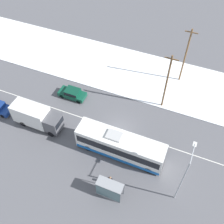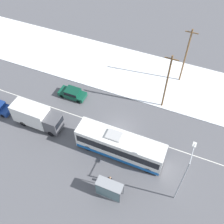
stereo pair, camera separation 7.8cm
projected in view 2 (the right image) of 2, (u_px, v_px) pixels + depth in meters
The scene contains 11 objects.
ground_plane at pixel (119, 130), 35.29m from camera, with size 120.00×120.00×0.00m, color #56565B.
snow_lot at pixel (146, 76), 42.08m from camera, with size 80.00×11.17×0.12m.
lane_marking_center at pixel (119, 130), 35.29m from camera, with size 60.00×0.12×0.00m.
city_bus at pixel (120, 146), 31.67m from camera, with size 10.88×2.57×3.55m.
box_truck at pixel (36, 116), 34.61m from camera, with size 6.78×2.30×3.22m.
sedan_car at pixel (73, 93), 38.67m from camera, with size 4.07×1.80×1.42m.
pedestrian_at_stop at pixel (110, 180), 29.57m from camera, with size 0.61×0.27×1.68m.
bus_shelter at pixel (108, 189), 28.17m from camera, with size 2.94×1.20×2.40m.
streetlamp at pixel (184, 174), 25.82m from camera, with size 0.36×2.63×7.83m.
utility_pole_roadside at pixel (167, 82), 34.50m from camera, with size 1.80×0.24×9.03m.
utility_pole_snowlot at pixel (186, 56), 37.94m from camera, with size 1.80×0.24×9.15m.
Camera 2 is at (7.21, -19.51, 28.63)m, focal length 42.00 mm.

